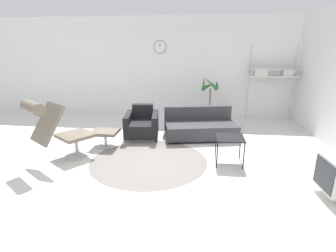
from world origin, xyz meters
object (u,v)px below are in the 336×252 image
Objects in this scene: lounge_chair at (54,125)px; side_table at (230,140)px; armchair_red at (142,125)px; ottoman at (105,135)px; shelf_unit at (272,74)px; potted_plant at (210,104)px; couch_low at (200,127)px.

lounge_chair is 3.03m from side_table.
armchair_red is 2.21m from side_table.
ottoman is (0.58, 0.81, -0.42)m from lounge_chair.
shelf_unit is at bearing -158.09° from armchair_red.
potted_plant is 1.84m from shelf_unit.
armchair_red reaches higher than couch_low.
armchair_red is 1.92× the size of side_table.
armchair_red is at bearing 145.81° from side_table.
couch_low is (1.91, 0.88, -0.03)m from ottoman.
potted_plant is 0.60× the size of shelf_unit.
couch_low is (2.49, 1.69, -0.45)m from lounge_chair.
potted_plant is at bearing 83.42° from lounge_chair.
shelf_unit is (1.62, 0.28, 0.82)m from potted_plant.
side_table is at bearing -11.70° from ottoman.
ottoman is at bearing 43.34° from armchair_red.
ottoman is 1.07× the size of side_table.
side_table is 2.73m from potted_plant.
armchair_red is 0.54× the size of couch_low.
lounge_chair is at bearing -132.19° from potted_plant.
ottoman is 2.48m from side_table.
ottoman is 0.56× the size of armchair_red.
shelf_unit is at bearing -150.92° from couch_low.
side_table is 3.40m from shelf_unit.
couch_low reaches higher than ottoman.
side_table is at bearing 41.50° from lounge_chair.
armchair_red is 3.78m from shelf_unit.
ottoman is 0.95m from armchair_red.
lounge_chair is 4.09m from potted_plant.
couch_low is at bearing 24.70° from ottoman.
ottoman is 0.42× the size of potted_plant.
side_table is at bearing 138.67° from armchair_red.
shelf_unit reaches higher than side_table.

